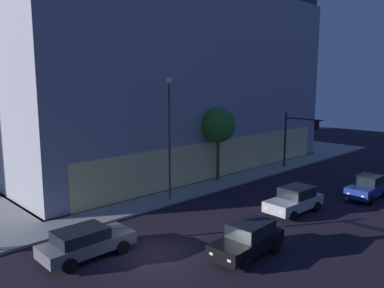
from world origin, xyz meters
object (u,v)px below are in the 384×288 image
Objects in this scene: sidewalk_tree at (218,125)px; car_blue at (367,187)px; traffic_light_far_corner at (297,132)px; car_black at (248,239)px; car_grey at (86,242)px; modern_building at (133,70)px; car_silver at (295,200)px; street_lamp_sidewalk at (169,125)px.

sidewalk_tree is 1.55× the size of car_blue.
traffic_light_far_corner is 1.29× the size of car_black.
car_blue is (19.93, -5.82, 0.05)m from car_grey.
sidewalk_tree is 1.38× the size of car_grey.
car_black is at bearing -132.03° from sidewalk_tree.
car_blue is at bearing -83.79° from modern_building.
street_lamp_sidewalk is at bearing 120.01° from car_silver.
car_silver is 1.11× the size of car_blue.
car_blue is at bearing -68.44° from sidewalk_tree.
sidewalk_tree is 16.94m from car_grey.
car_blue is at bearing -16.28° from car_grey.
traffic_light_far_corner is at bearing -67.46° from modern_building.
modern_building reaches higher than sidewalk_tree.
traffic_light_far_corner reaches higher than car_silver.
car_black is 1.06× the size of car_blue.
car_silver is (7.40, 1.80, -0.01)m from car_black.
traffic_light_far_corner is 1.37× the size of car_blue.
car_silver is at bearing -149.74° from traffic_light_far_corner.
traffic_light_far_corner is 9.11m from sidewalk_tree.
sidewalk_tree is (-1.59, -14.54, -5.08)m from modern_building.
sidewalk_tree is 1.39× the size of car_silver.
car_grey is at bearing -156.07° from street_lamp_sidewalk.
street_lamp_sidewalk is 1.38× the size of sidewalk_tree.
street_lamp_sidewalk is 2.03× the size of car_black.
sidewalk_tree is 15.01m from car_black.
car_blue is at bearing -17.94° from car_silver.
car_silver is at bearing 13.70° from car_black.
car_black is (-18.35, -8.19, -2.96)m from traffic_light_far_corner.
traffic_light_far_corner is at bearing 63.26° from car_blue.
traffic_light_far_corner reaches higher than car_grey.
street_lamp_sidewalk reaches higher than car_silver.
street_lamp_sidewalk is 10.83m from car_grey.
modern_building is at bearing 83.76° from sidewalk_tree.
street_lamp_sidewalk is 10.95m from car_black.
car_blue is (11.04, -9.76, -4.73)m from street_lamp_sidewalk.
sidewalk_tree is 1.47× the size of car_black.
street_lamp_sidewalk is at bearing -168.87° from sidewalk_tree.
car_blue reaches higher than car_black.
car_grey is (-15.55, -5.26, -4.16)m from sidewalk_tree.
street_lamp_sidewalk is 2.14× the size of car_blue.
car_silver is 6.99m from car_blue.
car_black is (-11.26, -25.27, -9.17)m from modern_building.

